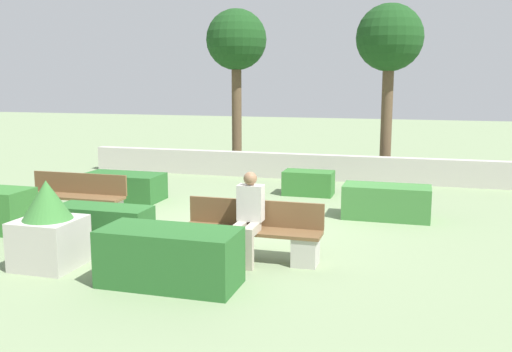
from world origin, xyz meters
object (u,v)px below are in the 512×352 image
at_px(bench_left_side, 75,201).
at_px(tree_leftmost, 236,43).
at_px(bench_front, 252,236).
at_px(person_seated_man, 248,213).
at_px(planter_corner_left, 48,228).
at_px(tree_center_left, 389,41).

height_order(bench_left_side, tree_leftmost, tree_leftmost).
distance_m(bench_front, tree_leftmost, 9.80).
height_order(bench_front, tree_leftmost, tree_leftmost).
bearing_deg(person_seated_man, bench_left_side, 158.28).
distance_m(planter_corner_left, tree_center_left, 10.61).
xyz_separation_m(planter_corner_left, tree_leftmost, (-0.33, 9.82, 3.17)).
bearing_deg(planter_corner_left, tree_center_left, 65.67).
bearing_deg(person_seated_man, bench_front, 86.50).
bearing_deg(tree_center_left, tree_leftmost, 172.83).
height_order(planter_corner_left, tree_center_left, tree_center_left).
distance_m(tree_leftmost, tree_center_left, 4.55).
distance_m(bench_left_side, planter_corner_left, 2.91).
bearing_deg(tree_center_left, person_seated_man, -100.16).
height_order(person_seated_man, tree_leftmost, tree_leftmost).
xyz_separation_m(planter_corner_left, tree_center_left, (4.18, 9.25, 3.10)).
bearing_deg(planter_corner_left, bench_left_side, 116.58).
xyz_separation_m(bench_left_side, planter_corner_left, (1.30, -2.59, 0.23)).
bearing_deg(person_seated_man, tree_leftmost, 108.98).
distance_m(bench_left_side, person_seated_man, 4.32).
height_order(planter_corner_left, tree_leftmost, tree_leftmost).
bearing_deg(person_seated_man, tree_center_left, 79.84).
relative_size(bench_front, tree_center_left, 0.45).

